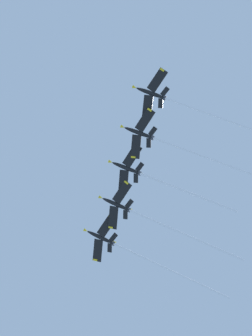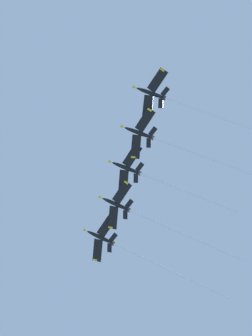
# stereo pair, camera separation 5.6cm
# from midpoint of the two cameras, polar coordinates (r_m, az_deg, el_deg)

# --- Properties ---
(jet_far_left) EXTENTS (44.66, 39.74, 21.89)m
(jet_far_left) POSITION_cam_midpoint_polar(r_m,az_deg,el_deg) (168.67, 6.28, 8.25)
(jet_far_left) COLOR black
(jet_inner_left) EXTENTS (39.30, 36.11, 19.12)m
(jet_inner_left) POSITION_cam_midpoint_polar(r_m,az_deg,el_deg) (168.41, 4.25, 3.48)
(jet_inner_left) COLOR black
(jet_centre) EXTENTS (38.18, 35.28, 19.02)m
(jet_centre) POSITION_cam_midpoint_polar(r_m,az_deg,el_deg) (170.06, 3.22, -1.25)
(jet_centre) COLOR black
(jet_inner_right) EXTENTS (43.23, 39.28, 22.64)m
(jet_inner_right) POSITION_cam_midpoint_polar(r_m,az_deg,el_deg) (171.78, 2.36, -6.15)
(jet_inner_right) COLOR black
(jet_far_right) EXTENTS (44.98, 40.28, 21.73)m
(jet_far_right) POSITION_cam_midpoint_polar(r_m,az_deg,el_deg) (177.82, -0.11, -10.15)
(jet_far_right) COLOR black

